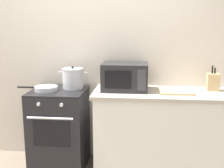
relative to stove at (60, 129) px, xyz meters
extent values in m
cube|color=silver|center=(0.65, 0.37, 0.79)|extent=(4.40, 0.10, 2.50)
cube|color=white|center=(1.25, 0.02, -0.02)|extent=(1.64, 0.56, 0.88)
cube|color=#ADA393|center=(1.25, 0.02, 0.44)|extent=(1.70, 0.60, 0.04)
cube|color=black|center=(0.00, 0.00, -0.01)|extent=(0.60, 0.60, 0.90)
cube|color=black|center=(0.00, 0.00, 0.45)|extent=(0.60, 0.60, 0.02)
cube|color=black|center=(0.00, -0.30, 0.06)|extent=(0.39, 0.01, 0.28)
cylinder|color=silver|center=(0.00, -0.33, 0.24)|extent=(0.48, 0.02, 0.02)
cylinder|color=silver|center=(-0.12, -0.31, 0.38)|extent=(0.04, 0.02, 0.04)
cylinder|color=silver|center=(0.12, -0.31, 0.38)|extent=(0.04, 0.02, 0.04)
cylinder|color=silver|center=(0.15, 0.10, 0.57)|extent=(0.24, 0.24, 0.22)
cylinder|color=silver|center=(0.15, 0.10, 0.68)|extent=(0.24, 0.24, 0.01)
sphere|color=black|center=(0.15, 0.10, 0.70)|extent=(0.03, 0.03, 0.03)
cylinder|color=silver|center=(0.01, 0.10, 0.64)|extent=(0.05, 0.01, 0.01)
cylinder|color=silver|center=(0.29, 0.10, 0.64)|extent=(0.05, 0.01, 0.01)
cylinder|color=silver|center=(-0.12, -0.05, 0.48)|extent=(0.25, 0.25, 0.05)
cylinder|color=black|center=(-0.35, -0.05, 0.49)|extent=(0.20, 0.02, 0.02)
cube|color=#232326|center=(0.74, 0.08, 0.61)|extent=(0.50, 0.36, 0.30)
cube|color=black|center=(0.68, -0.10, 0.61)|extent=(0.28, 0.01, 0.19)
cube|color=#38383D|center=(0.92, -0.10, 0.61)|extent=(0.09, 0.01, 0.22)
cube|color=tan|center=(1.30, 0.00, 0.47)|extent=(0.36, 0.26, 0.02)
cube|color=tan|center=(1.70, 0.14, 0.55)|extent=(0.13, 0.10, 0.19)
cylinder|color=black|center=(1.69, 0.14, 0.69)|extent=(0.02, 0.02, 0.09)
cylinder|color=black|center=(1.72, 0.14, 0.68)|extent=(0.02, 0.02, 0.06)
camera|label=1|loc=(0.91, -3.05, 1.20)|focal=46.16mm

